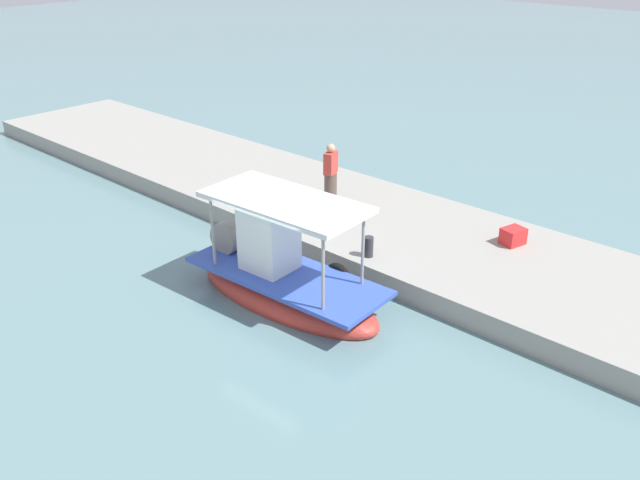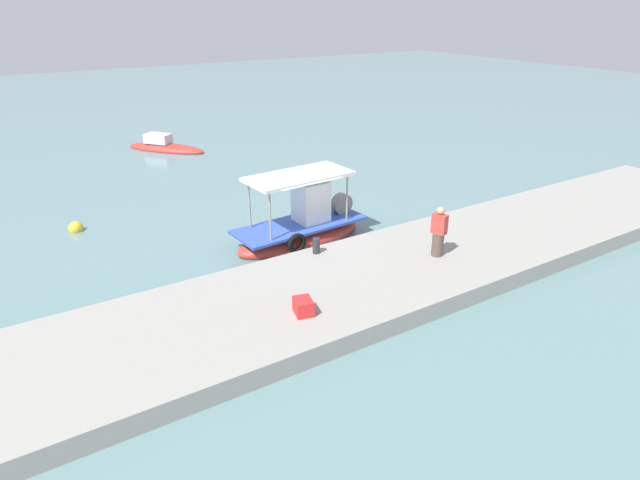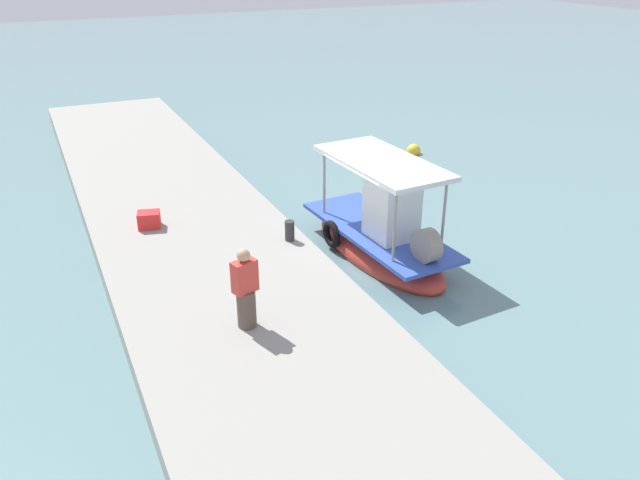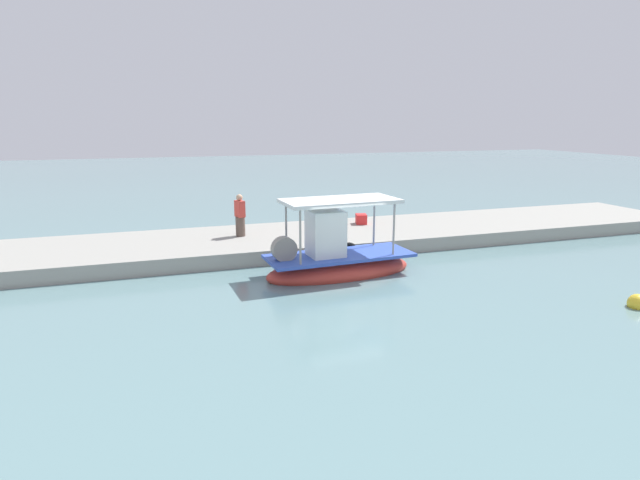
{
  "view_description": "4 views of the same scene",
  "coord_description": "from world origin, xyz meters",
  "px_view_note": "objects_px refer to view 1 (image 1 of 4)",
  "views": [
    {
      "loc": [
        -9.79,
        9.69,
        8.14
      ],
      "look_at": [
        0.25,
        -1.45,
        0.96
      ],
      "focal_mm": 38.1,
      "sensor_mm": 36.0,
      "label": 1
    },
    {
      "loc": [
        -9.34,
        -16.0,
        8.18
      ],
      "look_at": [
        -0.27,
        -1.76,
        0.76
      ],
      "focal_mm": 30.81,
      "sensor_mm": 36.0,
      "label": 2
    },
    {
      "loc": [
        12.41,
        -7.54,
        7.35
      ],
      "look_at": [
        0.46,
        -1.89,
        0.99
      ],
      "focal_mm": 35.0,
      "sensor_mm": 36.0,
      "label": 3
    },
    {
      "loc": [
        5.77,
        15.5,
        5.06
      ],
      "look_at": [
        0.19,
        -1.41,
        0.89
      ],
      "focal_mm": 28.83,
      "sensor_mm": 36.0,
      "label": 4
    }
  ],
  "objects_px": {
    "fisherman_near_bollard": "(331,174)",
    "cargo_crate": "(513,236)",
    "main_fishing_boat": "(284,280)",
    "mooring_bollard": "(368,247)"
  },
  "relations": [
    {
      "from": "fisherman_near_bollard",
      "to": "cargo_crate",
      "type": "height_order",
      "value": "fisherman_near_bollard"
    },
    {
      "from": "main_fishing_boat",
      "to": "mooring_bollard",
      "type": "relative_size",
      "value": 10.0
    },
    {
      "from": "fisherman_near_bollard",
      "to": "cargo_crate",
      "type": "relative_size",
      "value": 2.95
    },
    {
      "from": "main_fishing_boat",
      "to": "cargo_crate",
      "type": "height_order",
      "value": "main_fishing_boat"
    },
    {
      "from": "main_fishing_boat",
      "to": "fisherman_near_bollard",
      "type": "xyz_separation_m",
      "value": [
        2.45,
        -4.45,
        0.8
      ]
    },
    {
      "from": "mooring_bollard",
      "to": "cargo_crate",
      "type": "height_order",
      "value": "mooring_bollard"
    },
    {
      "from": "mooring_bollard",
      "to": "cargo_crate",
      "type": "distance_m",
      "value": 3.8
    },
    {
      "from": "cargo_crate",
      "to": "main_fishing_boat",
      "type": "bearing_deg",
      "value": 59.61
    },
    {
      "from": "cargo_crate",
      "to": "fisherman_near_bollard",
      "type": "bearing_deg",
      "value": 7.98
    },
    {
      "from": "fisherman_near_bollard",
      "to": "cargo_crate",
      "type": "bearing_deg",
      "value": -172.02
    }
  ]
}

